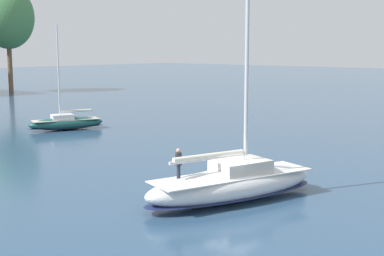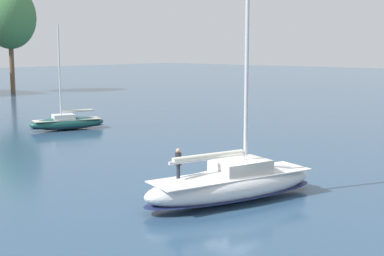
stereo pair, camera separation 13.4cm
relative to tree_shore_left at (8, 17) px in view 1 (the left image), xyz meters
The scene contains 4 objects.
ground_plane 84.36m from the tree_shore_left, 112.01° to the right, with size 400.00×400.00×0.00m, color #2D4C6B.
tree_shore_left is the anchor object (origin of this frame).
sailboat_main 84.19m from the tree_shore_left, 112.00° to the right, with size 11.39×6.10×15.06m.
sailboat_moored_outer_mooring 54.57m from the tree_shore_left, 114.20° to the right, with size 8.08×4.97×10.77m.
Camera 1 is at (-23.13, -17.38, 8.41)m, focal length 50.00 mm.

